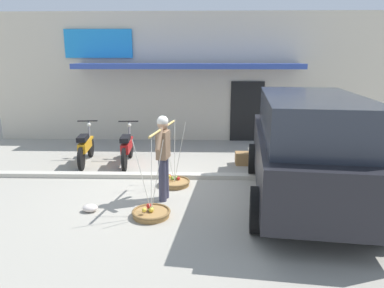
{
  "coord_description": "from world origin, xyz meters",
  "views": [
    {
      "loc": [
        0.5,
        -7.21,
        2.77
      ],
      "look_at": [
        0.28,
        0.6,
        0.85
      ],
      "focal_mm": 33.08,
      "sensor_mm": 36.0,
      "label": 1
    }
  ],
  "objects_px": {
    "fruit_basket_left_side": "(151,213)",
    "wooden_crate": "(244,158)",
    "motorcycle_nearest_shop": "(86,147)",
    "motorcycle_second_in_row": "(127,147)",
    "fruit_vendor": "(163,152)",
    "plastic_litter_bag": "(90,208)",
    "parked_truck": "(308,146)",
    "fruit_basket_right_side": "(174,182)"
  },
  "relations": [
    {
      "from": "parked_truck",
      "to": "plastic_litter_bag",
      "type": "height_order",
      "value": "parked_truck"
    },
    {
      "from": "plastic_litter_bag",
      "to": "wooden_crate",
      "type": "relative_size",
      "value": 0.64
    },
    {
      "from": "fruit_basket_left_side",
      "to": "parked_truck",
      "type": "bearing_deg",
      "value": 15.04
    },
    {
      "from": "motorcycle_nearest_shop",
      "to": "parked_truck",
      "type": "distance_m",
      "value": 5.7
    },
    {
      "from": "parked_truck",
      "to": "fruit_basket_right_side",
      "type": "bearing_deg",
      "value": 162.93
    },
    {
      "from": "fruit_basket_right_side",
      "to": "parked_truck",
      "type": "distance_m",
      "value": 2.95
    },
    {
      "from": "motorcycle_second_in_row",
      "to": "fruit_vendor",
      "type": "bearing_deg",
      "value": -62.71
    },
    {
      "from": "fruit_vendor",
      "to": "plastic_litter_bag",
      "type": "xyz_separation_m",
      "value": [
        -1.3,
        -0.62,
        -0.91
      ]
    },
    {
      "from": "fruit_vendor",
      "to": "fruit_basket_right_side",
      "type": "height_order",
      "value": "fruit_vendor"
    },
    {
      "from": "fruit_vendor",
      "to": "parked_truck",
      "type": "height_order",
      "value": "parked_truck"
    },
    {
      "from": "motorcycle_nearest_shop",
      "to": "wooden_crate",
      "type": "xyz_separation_m",
      "value": [
        4.21,
        0.04,
        -0.29
      ]
    },
    {
      "from": "motorcycle_nearest_shop",
      "to": "motorcycle_second_in_row",
      "type": "xyz_separation_m",
      "value": [
        1.12,
        -0.03,
        0.0
      ]
    },
    {
      "from": "motorcycle_nearest_shop",
      "to": "wooden_crate",
      "type": "relative_size",
      "value": 4.13
    },
    {
      "from": "motorcycle_nearest_shop",
      "to": "motorcycle_second_in_row",
      "type": "relative_size",
      "value": 1.0
    },
    {
      "from": "fruit_basket_left_side",
      "to": "plastic_litter_bag",
      "type": "distance_m",
      "value": 1.17
    },
    {
      "from": "fruit_basket_left_side",
      "to": "plastic_litter_bag",
      "type": "height_order",
      "value": "fruit_basket_left_side"
    },
    {
      "from": "fruit_vendor",
      "to": "parked_truck",
      "type": "xyz_separation_m",
      "value": [
        2.78,
        -0.01,
        0.15
      ]
    },
    {
      "from": "parked_truck",
      "to": "wooden_crate",
      "type": "xyz_separation_m",
      "value": [
        -0.91,
        2.46,
        -0.97
      ]
    },
    {
      "from": "wooden_crate",
      "to": "plastic_litter_bag",
      "type": "bearing_deg",
      "value": -135.93
    },
    {
      "from": "fruit_basket_right_side",
      "to": "parked_truck",
      "type": "bearing_deg",
      "value": -17.07
    },
    {
      "from": "motorcycle_nearest_shop",
      "to": "wooden_crate",
      "type": "height_order",
      "value": "motorcycle_nearest_shop"
    },
    {
      "from": "motorcycle_second_in_row",
      "to": "plastic_litter_bag",
      "type": "relative_size",
      "value": 6.5
    },
    {
      "from": "fruit_vendor",
      "to": "fruit_basket_right_side",
      "type": "xyz_separation_m",
      "value": [
        0.14,
        0.8,
        -0.9
      ]
    },
    {
      "from": "motorcycle_second_in_row",
      "to": "wooden_crate",
      "type": "height_order",
      "value": "motorcycle_second_in_row"
    },
    {
      "from": "motorcycle_nearest_shop",
      "to": "parked_truck",
      "type": "xyz_separation_m",
      "value": [
        5.12,
        -2.42,
        0.68
      ]
    },
    {
      "from": "fruit_vendor",
      "to": "fruit_basket_left_side",
      "type": "height_order",
      "value": "fruit_vendor"
    },
    {
      "from": "plastic_litter_bag",
      "to": "wooden_crate",
      "type": "bearing_deg",
      "value": 44.07
    },
    {
      "from": "parked_truck",
      "to": "plastic_litter_bag",
      "type": "bearing_deg",
      "value": -171.5
    },
    {
      "from": "fruit_vendor",
      "to": "plastic_litter_bag",
      "type": "bearing_deg",
      "value": -154.6
    },
    {
      "from": "fruit_basket_left_side",
      "to": "wooden_crate",
      "type": "distance_m",
      "value": 3.82
    },
    {
      "from": "motorcycle_second_in_row",
      "to": "wooden_crate",
      "type": "bearing_deg",
      "value": 1.23
    },
    {
      "from": "fruit_basket_right_side",
      "to": "motorcycle_nearest_shop",
      "type": "xyz_separation_m",
      "value": [
        -2.49,
        1.61,
        0.38
      ]
    },
    {
      "from": "fruit_vendor",
      "to": "plastic_litter_bag",
      "type": "relative_size",
      "value": 6.05
    },
    {
      "from": "fruit_basket_left_side",
      "to": "plastic_litter_bag",
      "type": "bearing_deg",
      "value": 171.33
    },
    {
      "from": "wooden_crate",
      "to": "fruit_basket_right_side",
      "type": "bearing_deg",
      "value": -136.22
    },
    {
      "from": "motorcycle_nearest_shop",
      "to": "fruit_basket_right_side",
      "type": "bearing_deg",
      "value": -32.92
    },
    {
      "from": "motorcycle_second_in_row",
      "to": "motorcycle_nearest_shop",
      "type": "bearing_deg",
      "value": 178.54
    },
    {
      "from": "motorcycle_second_in_row",
      "to": "wooden_crate",
      "type": "xyz_separation_m",
      "value": [
        3.09,
        0.07,
        -0.29
      ]
    },
    {
      "from": "motorcycle_second_in_row",
      "to": "wooden_crate",
      "type": "relative_size",
      "value": 4.14
    },
    {
      "from": "wooden_crate",
      "to": "motorcycle_nearest_shop",
      "type": "bearing_deg",
      "value": -179.48
    },
    {
      "from": "fruit_basket_right_side",
      "to": "wooden_crate",
      "type": "bearing_deg",
      "value": 43.78
    },
    {
      "from": "fruit_vendor",
      "to": "fruit_basket_left_side",
      "type": "relative_size",
      "value": 1.17
    }
  ]
}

